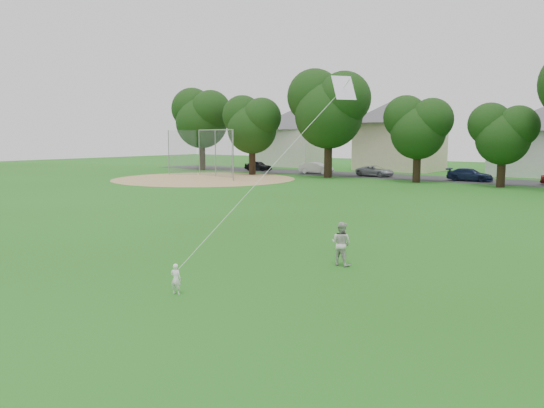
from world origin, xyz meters
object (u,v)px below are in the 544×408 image
Objects in this scene: toddler at (176,279)px; baseball_backstop at (211,153)px; older_boy at (341,244)px; kite at (267,172)px.

toddler is 0.08× the size of baseball_backstop.
toddler is at bearing -47.82° from baseball_backstop.
kite is (-1.03, -2.60, 2.44)m from older_boy.
kite is at bearing -124.58° from toddler.
baseball_backstop is (-29.73, 25.25, 1.71)m from older_boy.
kite reaches higher than toddler.
toddler is 5.78m from older_boy.
baseball_backstop reaches higher than older_boy.
toddler is 0.11× the size of kite.
kite is at bearing -44.14° from baseball_backstop.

